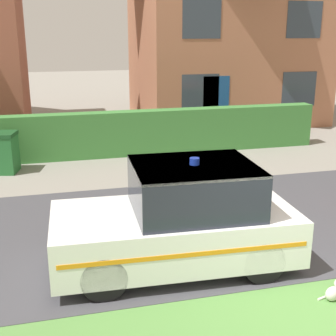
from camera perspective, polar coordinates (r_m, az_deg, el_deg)
The scene contains 8 objects.
ground_plane at distance 6.69m, azimuth 18.22°, elevation -18.21°, with size 80.00×80.00×0.00m, color gray.
road_strip at distance 9.54m, azimuth 6.53°, elevation -6.49°, with size 28.00×5.12×0.01m, color #424247.
lawn_verge at distance 6.59m, azimuth 18.92°, elevation -18.82°, with size 28.00×2.46×0.01m, color #568C42.
garden_hedge at distance 14.24m, azimuth -6.77°, elevation 4.11°, with size 13.08×0.53×1.36m, color #3D7F38.
police_car at distance 7.54m, azimuth 1.49°, elevation -6.29°, with size 3.95×1.99×1.80m.
cat at distance 7.30m, azimuth 19.55°, elevation -14.05°, with size 0.37×0.23×0.31m.
house_right at distance 20.30m, azimuth 7.00°, elevation 16.62°, with size 7.53×5.96×7.42m.
wheelie_bin at distance 13.28m, azimuth -19.37°, elevation 1.80°, with size 0.81×0.85×1.10m.
Camera 1 is at (-3.22, -4.53, 3.73)m, focal length 50.00 mm.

